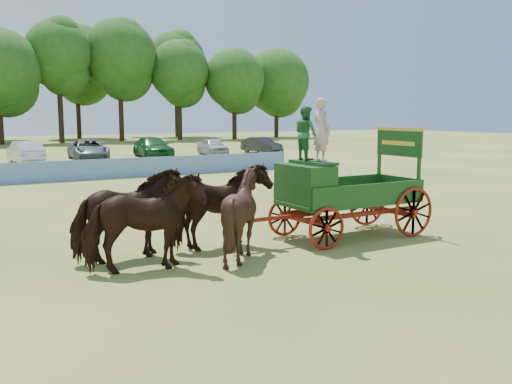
% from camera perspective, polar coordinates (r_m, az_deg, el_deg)
% --- Properties ---
extents(ground, '(160.00, 160.00, 0.00)m').
position_cam_1_polar(ground, '(14.04, 1.99, -6.16)').
color(ground, tan).
rests_on(ground, ground).
extents(horse_lead_left, '(2.66, 1.44, 2.14)m').
position_cam_1_polar(horse_lead_left, '(12.45, -11.16, -3.07)').
color(horse_lead_left, black).
rests_on(horse_lead_left, ground).
extents(horse_lead_right, '(2.64, 1.41, 2.14)m').
position_cam_1_polar(horse_lead_right, '(13.48, -12.71, -2.28)').
color(horse_lead_right, black).
rests_on(horse_lead_right, ground).
extents(horse_wheel_left, '(2.11, 1.91, 2.15)m').
position_cam_1_polar(horse_wheel_left, '(13.41, -1.44, -2.12)').
color(horse_wheel_left, black).
rests_on(horse_wheel_left, ground).
extents(horse_wheel_right, '(2.64, 1.41, 2.14)m').
position_cam_1_polar(horse_wheel_right, '(14.37, -3.56, -1.47)').
color(horse_wheel_right, black).
rests_on(horse_wheel_right, ground).
extents(farm_dray, '(6.00, 2.00, 3.80)m').
position_cam_1_polar(farm_dray, '(15.42, 7.23, 1.14)').
color(farm_dray, maroon).
rests_on(farm_dray, ground).
extents(sponsor_banner, '(26.00, 0.08, 1.05)m').
position_cam_1_polar(sponsor_banner, '(30.30, -18.26, 2.03)').
color(sponsor_banner, '#204FB1').
rests_on(sponsor_banner, ground).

